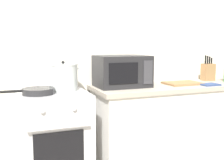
# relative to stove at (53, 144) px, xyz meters

# --- Properties ---
(back_wall) EXTENTS (4.40, 0.10, 2.50)m
(back_wall) POSITION_rel_stove_xyz_m (0.65, 0.37, 0.79)
(back_wall) COLOR silver
(back_wall) RESTS_ON ground_plane
(lower_cabinet_right) EXTENTS (1.64, 0.56, 0.88)m
(lower_cabinet_right) POSITION_rel_stove_xyz_m (1.25, 0.02, -0.02)
(lower_cabinet_right) COLOR white
(lower_cabinet_right) RESTS_ON ground_plane
(countertop_right) EXTENTS (1.70, 0.60, 0.04)m
(countertop_right) POSITION_rel_stove_xyz_m (1.25, 0.02, 0.44)
(countertop_right) COLOR #ADA393
(countertop_right) RESTS_ON lower_cabinet_right
(stove) EXTENTS (0.60, 0.64, 0.92)m
(stove) POSITION_rel_stove_xyz_m (0.00, 0.00, 0.00)
(stove) COLOR silver
(stove) RESTS_ON ground_plane
(stock_pot) EXTENTS (0.34, 0.26, 0.27)m
(stock_pot) POSITION_rel_stove_xyz_m (0.12, 0.06, 0.58)
(stock_pot) COLOR silver
(stock_pot) RESTS_ON stove
(frying_pan) EXTENTS (0.46, 0.26, 0.05)m
(frying_pan) POSITION_rel_stove_xyz_m (-0.12, -0.05, 0.48)
(frying_pan) COLOR #28282B
(frying_pan) RESTS_ON stove
(microwave) EXTENTS (0.50, 0.37, 0.30)m
(microwave) POSITION_rel_stove_xyz_m (0.69, 0.08, 0.61)
(microwave) COLOR #232326
(microwave) RESTS_ON countertop_right
(cutting_board) EXTENTS (0.36, 0.26, 0.02)m
(cutting_board) POSITION_rel_stove_xyz_m (1.33, 0.00, 0.47)
(cutting_board) COLOR #997047
(cutting_board) RESTS_ON countertop_right
(knife_block) EXTENTS (0.13, 0.10, 0.28)m
(knife_block) POSITION_rel_stove_xyz_m (1.76, 0.14, 0.56)
(knife_block) COLOR #997047
(knife_block) RESTS_ON countertop_right
(oven_mitt) EXTENTS (0.18, 0.14, 0.02)m
(oven_mitt) POSITION_rel_stove_xyz_m (1.54, -0.16, 0.47)
(oven_mitt) COLOR #33477A
(oven_mitt) RESTS_ON countertop_right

